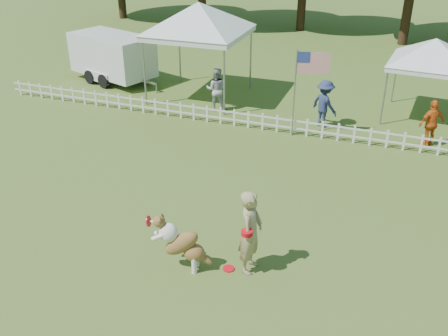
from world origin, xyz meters
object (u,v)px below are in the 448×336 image
cargo_trailer (113,58)px  spectator_c (432,123)px  spectator_a (216,89)px  spectator_b (324,104)px  canopy_tent_left (199,52)px  canopy_tent_right (428,80)px  handler (251,232)px  dog (182,243)px  frisbee_on_turf (229,269)px  flag_pole (294,94)px

cargo_trailer → spectator_c: cargo_trailer is taller
spectator_a → spectator_b: 3.97m
spectator_b → canopy_tent_left: bearing=20.1°
canopy_tent_left → canopy_tent_right: (8.24, 0.63, -0.38)m
handler → dog: handler is taller
handler → frisbee_on_turf: handler is taller
canopy_tent_left → spectator_b: size_ratio=2.18×
frisbee_on_turf → spectator_b: spectator_b is taller
cargo_trailer → spectator_b: 9.53m
canopy_tent_right → frisbee_on_turf: bearing=-104.4°
canopy_tent_right → spectator_b: 3.76m
spectator_a → canopy_tent_right: bearing=-179.9°
spectator_a → spectator_c: 7.36m
handler → canopy_tent_left: size_ratio=0.52×
canopy_tent_left → spectator_b: (5.09, -1.36, -0.95)m
cargo_trailer → canopy_tent_left: bearing=11.4°
spectator_c → handler: bearing=28.5°
dog → spectator_c: 9.39m
handler → spectator_c: (3.36, 7.70, -0.17)m
spectator_c → cargo_trailer: bearing=-48.1°
handler → spectator_a: bearing=26.1°
dog → frisbee_on_turf: bearing=7.4°
flag_pole → spectator_a: bearing=144.8°
canopy_tent_right → flag_pole: bearing=-137.1°
frisbee_on_turf → flag_pole: 7.28m
cargo_trailer → spectator_b: size_ratio=2.81×
handler → canopy_tent_right: bearing=-16.8°
canopy_tent_right → spectator_b: (-3.15, -1.98, -0.57)m
frisbee_on_turf → spectator_a: spectator_a is taller
flag_pole → spectator_b: bearing=42.0°
dog → flag_pole: bearing=75.9°
frisbee_on_turf → flag_pole: flag_pole is taller
flag_pole → spectator_c: bearing=-2.5°
canopy_tent_right → spectator_c: canopy_tent_right is taller
canopy_tent_right → dog: bearing=-108.1°
dog → flag_pole: (0.48, 7.41, 0.79)m
canopy_tent_left → flag_pole: (4.29, -2.48, -0.34)m
flag_pole → spectator_a: size_ratio=1.80×
cargo_trailer → flag_pole: 9.07m
spectator_b → dog: bearing=116.5°
flag_pole → spectator_c: (4.17, 0.74, -0.67)m
canopy_tent_left → spectator_c: bearing=-12.3°
dog → canopy_tent_right: canopy_tent_right is taller
handler → flag_pole: (-0.81, 6.96, 0.50)m
canopy_tent_left → canopy_tent_right: bearing=3.7°
handler → frisbee_on_turf: size_ratio=7.49×
frisbee_on_turf → canopy_tent_right: 10.92m
canopy_tent_right → flag_pole: flag_pole is taller
canopy_tent_left → dog: bearing=-69.6°
frisbee_on_turf → spectator_b: (0.39, 8.25, 0.79)m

